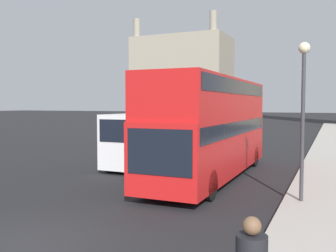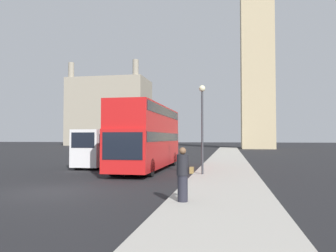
% 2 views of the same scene
% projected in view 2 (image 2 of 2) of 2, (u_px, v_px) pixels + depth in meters
% --- Properties ---
extents(ground_plane, '(300.00, 300.00, 0.00)m').
position_uv_depth(ground_plane, '(53.00, 192.00, 13.24)').
color(ground_plane, black).
extents(sidewalk_strip, '(3.58, 120.00, 0.15)m').
position_uv_depth(sidewalk_strip, '(223.00, 195.00, 11.99)').
color(sidewalk_strip, '#ADA89E').
rests_on(sidewalk_strip, ground_plane).
extents(building_block_distant, '(22.54, 13.74, 23.79)m').
position_uv_depth(building_block_distant, '(110.00, 112.00, 97.27)').
color(building_block_distant, '#9E937F').
rests_on(building_block_distant, ground_plane).
extents(red_double_decker_bus, '(2.50, 10.86, 4.29)m').
position_uv_depth(red_double_decker_bus, '(148.00, 135.00, 22.21)').
color(red_double_decker_bus, red).
rests_on(red_double_decker_bus, ground_plane).
extents(white_van, '(1.95, 5.31, 2.74)m').
position_uv_depth(white_van, '(98.00, 148.00, 24.13)').
color(white_van, white).
rests_on(white_van, ground_plane).
extents(pedestrian, '(0.54, 0.38, 1.72)m').
position_uv_depth(pedestrian, '(183.00, 174.00, 10.41)').
color(pedestrian, '#23232D').
rests_on(pedestrian, sidewalk_strip).
extents(street_lamp, '(0.36, 0.36, 4.99)m').
position_uv_depth(street_lamp, '(202.00, 114.00, 18.37)').
color(street_lamp, '#38383D').
rests_on(street_lamp, sidewalk_strip).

